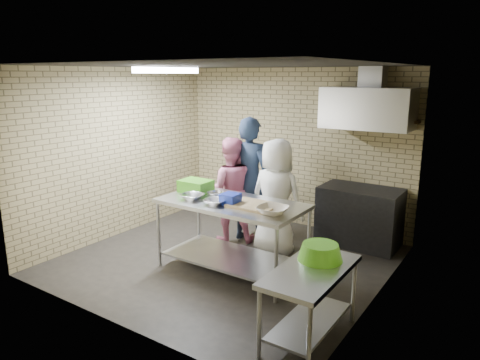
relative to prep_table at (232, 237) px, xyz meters
name	(u,v)px	position (x,y,z in m)	size (l,w,h in m)	color
floor	(226,260)	(-0.26, 0.23, -0.48)	(4.20, 4.20, 0.00)	black
ceiling	(225,65)	(-0.26, 0.23, 2.22)	(4.20, 4.20, 0.00)	black
back_wall	(293,148)	(-0.26, 2.23, 0.87)	(4.20, 0.06, 2.70)	tan
front_wall	(109,202)	(-0.26, -1.77, 0.87)	(4.20, 0.06, 2.70)	tan
left_wall	(120,153)	(-2.36, 0.23, 0.87)	(0.06, 4.00, 2.70)	tan
right_wall	(381,189)	(1.84, 0.23, 0.87)	(0.06, 4.00, 2.70)	tan
prep_table	(232,237)	(0.00, 0.00, 0.00)	(1.93, 0.97, 0.97)	silver
side_counter	(310,304)	(1.54, -0.87, -0.11)	(0.60, 1.20, 0.75)	silver
stove	(359,216)	(1.09, 1.88, -0.03)	(1.20, 0.70, 0.90)	black
range_hood	(368,108)	(1.09, 1.93, 1.62)	(1.30, 0.60, 0.60)	silver
hood_duct	(373,77)	(1.09, 2.08, 2.07)	(0.35, 0.30, 0.30)	#A5A8AD
wall_shelf	(391,121)	(1.39, 2.12, 1.44)	(0.80, 0.20, 0.04)	#3F2B19
fluorescent_fixture	(168,70)	(-1.26, 0.23, 2.16)	(0.10, 1.25, 0.08)	white
green_crate	(196,186)	(-0.70, 0.12, 0.57)	(0.43, 0.32, 0.17)	#3E981C
blue_tub	(230,199)	(0.05, -0.10, 0.55)	(0.21, 0.21, 0.14)	#172DB0
cutting_board	(254,205)	(0.35, -0.02, 0.50)	(0.59, 0.45, 0.03)	tan
mixing_bowl_a	(192,197)	(-0.50, -0.20, 0.52)	(0.30, 0.30, 0.07)	silver
mixing_bowl_b	(216,195)	(-0.30, 0.05, 0.52)	(0.23, 0.23, 0.07)	#B2B6B9
mixing_bowl_c	(215,202)	(-0.10, -0.22, 0.52)	(0.28, 0.28, 0.07)	silver
ceramic_bowl	(273,210)	(0.70, -0.15, 0.53)	(0.37, 0.37, 0.09)	beige
green_basin	(320,252)	(1.52, -0.62, 0.35)	(0.46, 0.46, 0.17)	#59C626
bottle_red	(375,112)	(1.14, 2.12, 1.55)	(0.07, 0.07, 0.18)	#B22619
bottle_green	(402,115)	(1.54, 2.12, 1.53)	(0.06, 0.06, 0.15)	green
man_navy	(249,180)	(-0.44, 1.11, 0.50)	(0.72, 0.47, 1.97)	#131C31
woman_pink	(230,190)	(-0.67, 0.91, 0.34)	(0.80, 0.63, 1.65)	#CB6B8D
woman_white	(276,197)	(0.18, 0.87, 0.37)	(0.83, 0.54, 1.71)	white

